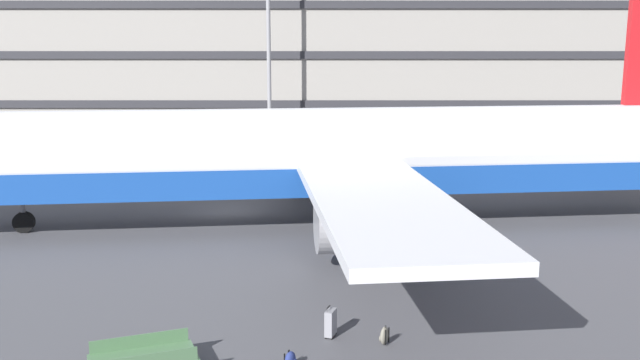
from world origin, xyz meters
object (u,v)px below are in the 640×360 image
airliner (330,155)px  suitcase_silver (331,322)px  backpack_black (385,336)px  baggage_cart (143,359)px  backpack_navy (291,360)px

airliner → suitcase_silver: size_ratio=46.06×
airliner → backpack_black: (1.34, -13.08, -2.89)m
suitcase_silver → baggage_cart: suitcase_silver is taller
airliner → backpack_black: size_ratio=71.87×
airliner → baggage_cart: airliner is taller
airliner → backpack_black: bearing=-84.1°
airliner → backpack_black: airliner is taller
airliner → baggage_cart: (-4.80, -14.90, -2.71)m
suitcase_silver → backpack_black: 1.56m
suitcase_silver → backpack_navy: bearing=-118.5°
suitcase_silver → baggage_cart: 5.25m
backpack_black → backpack_navy: (-2.50, -1.39, -0.04)m
backpack_navy → baggage_cart: size_ratio=0.14×
backpack_navy → suitcase_silver: bearing=61.5°
backpack_black → backpack_navy: 2.86m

